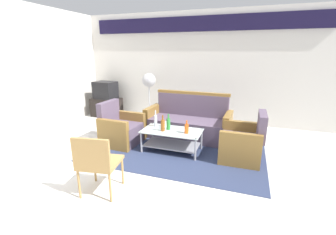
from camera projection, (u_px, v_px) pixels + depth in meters
ground_plane at (156, 172)px, 3.63m from camera, size 14.00×14.00×0.00m
wall_back at (199, 65)px, 5.99m from camera, size 6.52×0.19×2.80m
rug at (178, 149)px, 4.47m from camera, size 3.18×2.21×0.01m
couch at (188, 123)px, 5.02m from camera, size 1.83×0.81×0.96m
armchair_left at (121, 130)px, 4.68m from camera, size 0.73×0.79×0.85m
armchair_right at (243, 144)px, 3.99m from camera, size 0.70×0.76×0.85m
coffee_table at (172, 137)px, 4.32m from camera, size 1.10×0.60×0.40m
bottle_green at (168, 124)px, 4.31m from camera, size 0.07×0.07×0.30m
bottle_orange at (187, 128)px, 4.11m from camera, size 0.07×0.07×0.24m
bottle_brown at (163, 125)px, 4.23m from camera, size 0.07×0.07×0.30m
bottle_clear at (156, 120)px, 4.49m from camera, size 0.06×0.06×0.32m
cup at (164, 124)px, 4.50m from camera, size 0.08×0.08×0.10m
tv_stand at (107, 107)px, 6.68m from camera, size 0.80×0.50×0.52m
television at (105, 90)px, 6.55m from camera, size 0.65×0.51×0.48m
pedestal_fan at (149, 83)px, 6.10m from camera, size 0.36×0.36×1.27m
wicker_chair at (97, 160)px, 2.92m from camera, size 0.55×0.55×0.84m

